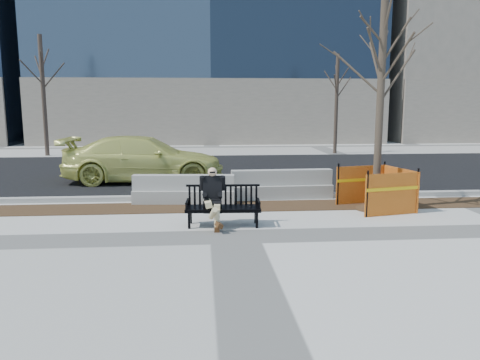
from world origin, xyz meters
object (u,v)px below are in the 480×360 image
(tree_fence, at_px, (375,209))
(jersey_barrier_right, at_px, (281,198))
(seated_man, at_px, (213,225))
(sedan, at_px, (145,182))
(jersey_barrier_left, at_px, (184,203))
(bench, at_px, (223,226))

(tree_fence, distance_m, jersey_barrier_right, 2.51)
(seated_man, distance_m, tree_fence, 4.10)
(tree_fence, xyz_separation_m, jersey_barrier_right, (-2.02, 1.50, 0.00))
(sedan, relative_size, jersey_barrier_left, 1.99)
(bench, distance_m, seated_man, 0.22)
(seated_man, bearing_deg, bench, -11.19)
(jersey_barrier_left, distance_m, jersey_barrier_right, 2.62)
(seated_man, bearing_deg, jersey_barrier_right, 57.51)
(sedan, bearing_deg, jersey_barrier_left, -156.35)
(seated_man, relative_size, sedan, 0.24)
(tree_fence, bearing_deg, seated_man, -163.07)
(seated_man, bearing_deg, sedan, 112.79)
(bench, relative_size, sedan, 0.31)
(bench, xyz_separation_m, sedan, (-2.27, 5.72, 0.00))
(bench, xyz_separation_m, tree_fence, (3.71, 1.25, 0.00))
(jersey_barrier_right, bearing_deg, jersey_barrier_left, -172.31)
(seated_man, xyz_separation_m, tree_fence, (3.93, 1.20, 0.00))
(tree_fence, relative_size, jersey_barrier_right, 1.95)
(seated_man, height_order, jersey_barrier_left, seated_man)
(seated_man, distance_m, jersey_barrier_right, 3.30)
(sedan, bearing_deg, seated_man, -158.41)
(jersey_barrier_left, xyz_separation_m, jersey_barrier_right, (2.59, 0.44, 0.00))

